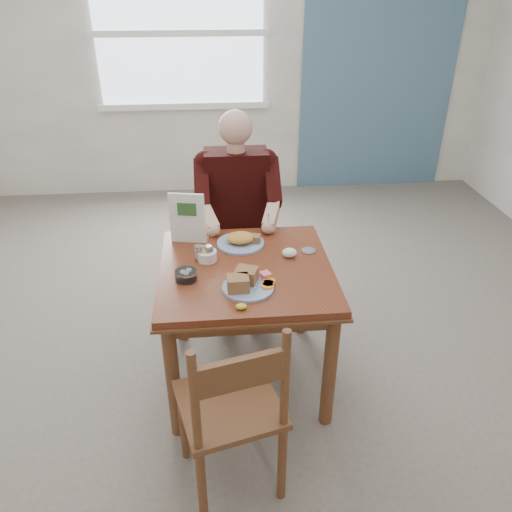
{
  "coord_description": "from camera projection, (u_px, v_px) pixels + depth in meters",
  "views": [
    {
      "loc": [
        -0.16,
        -2.24,
        2.08
      ],
      "look_at": [
        0.05,
        0.0,
        0.81
      ],
      "focal_mm": 35.0,
      "sensor_mm": 36.0,
      "label": 1
    }
  ],
  "objects": [
    {
      "name": "far_plate",
      "position": [
        242.0,
        240.0,
        2.82
      ],
      "size": [
        0.32,
        0.32,
        0.07
      ],
      "color": "white",
      "rests_on": "table"
    },
    {
      "name": "window",
      "position": [
        179.0,
        33.0,
        4.74
      ],
      "size": [
        1.72,
        0.04,
        1.42
      ],
      "color": "white",
      "rests_on": "wall_back"
    },
    {
      "name": "shakers",
      "position": [
        203.0,
        253.0,
        2.65
      ],
      "size": [
        0.1,
        0.05,
        0.09
      ],
      "color": "white",
      "rests_on": "table"
    },
    {
      "name": "chair_near",
      "position": [
        232.0,
        410.0,
        2.11
      ],
      "size": [
        0.51,
        0.51,
        0.95
      ],
      "color": "brown",
      "rests_on": "ground"
    },
    {
      "name": "near_plate",
      "position": [
        246.0,
        282.0,
        2.42
      ],
      "size": [
        0.28,
        0.28,
        0.08
      ],
      "color": "white",
      "rests_on": "table"
    },
    {
      "name": "wall_back",
      "position": [
        222.0,
        55.0,
        4.9
      ],
      "size": [
        5.5,
        0.0,
        5.5
      ],
      "primitive_type": "plane",
      "rotation": [
        1.57,
        0.0,
        0.0
      ],
      "color": "white",
      "rests_on": "ground"
    },
    {
      "name": "accent_panel",
      "position": [
        381.0,
        53.0,
        5.01
      ],
      "size": [
        1.6,
        0.02,
        2.8
      ],
      "primitive_type": "cube",
      "color": "#476B85",
      "rests_on": "ground"
    },
    {
      "name": "diner",
      "position": [
        237.0,
        202.0,
        3.2
      ],
      "size": [
        0.53,
        0.56,
        1.39
      ],
      "color": "tan",
      "rests_on": "chair_far"
    },
    {
      "name": "floor",
      "position": [
        247.0,
        374.0,
        2.98
      ],
      "size": [
        6.0,
        6.0,
        0.0
      ],
      "primitive_type": "plane",
      "color": "#5E534C",
      "rests_on": "ground"
    },
    {
      "name": "table",
      "position": [
        246.0,
        284.0,
        2.67
      ],
      "size": [
        0.92,
        0.92,
        0.75
      ],
      "color": "maroon",
      "rests_on": "ground"
    },
    {
      "name": "menu",
      "position": [
        187.0,
        218.0,
        2.78
      ],
      "size": [
        0.2,
        0.06,
        0.3
      ],
      "color": "white",
      "rests_on": "table"
    },
    {
      "name": "napkin",
      "position": [
        289.0,
        253.0,
        2.69
      ],
      "size": [
        0.09,
        0.08,
        0.05
      ],
      "primitive_type": "ellipsoid",
      "rotation": [
        0.0,
        0.0,
        0.2
      ],
      "color": "white",
      "rests_on": "table"
    },
    {
      "name": "creamer",
      "position": [
        186.0,
        275.0,
        2.49
      ],
      "size": [
        0.13,
        0.13,
        0.05
      ],
      "color": "white",
      "rests_on": "table"
    },
    {
      "name": "lemon_wedge",
      "position": [
        241.0,
        306.0,
        2.28
      ],
      "size": [
        0.06,
        0.05,
        0.03
      ],
      "primitive_type": "ellipsoid",
      "rotation": [
        0.0,
        0.0,
        0.22
      ],
      "color": "yellow",
      "rests_on": "table"
    },
    {
      "name": "chair_far",
      "position": [
        237.0,
        242.0,
        3.44
      ],
      "size": [
        0.42,
        0.42,
        0.95
      ],
      "color": "brown",
      "rests_on": "ground"
    },
    {
      "name": "metal_dish",
      "position": [
        308.0,
        251.0,
        2.75
      ],
      "size": [
        0.08,
        0.08,
        0.01
      ],
      "primitive_type": "cylinder",
      "rotation": [
        0.0,
        0.0,
        -0.05
      ],
      "color": "silver",
      "rests_on": "table"
    },
    {
      "name": "caddy",
      "position": [
        207.0,
        256.0,
        2.66
      ],
      "size": [
        0.13,
        0.13,
        0.08
      ],
      "color": "white",
      "rests_on": "table"
    }
  ]
}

